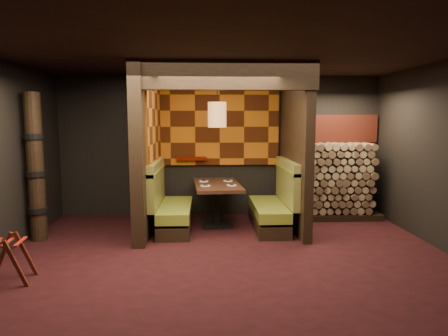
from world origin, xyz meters
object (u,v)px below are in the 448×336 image
Objects in this scene: booth_bench_right at (274,206)px; luggage_rack at (9,257)px; firewood_stack at (336,181)px; booth_bench_left at (170,207)px; dining_table at (217,196)px; totem_column at (36,168)px; pendant_lamp at (217,115)px.

luggage_rack is at bearing -148.05° from booth_bench_right.
booth_bench_left is at bearing -167.83° from firewood_stack.
totem_column is (-2.95, -0.77, 0.63)m from dining_table.
firewood_stack is at bearing 30.74° from luggage_rack.
totem_column is at bearing -166.81° from firewood_stack.
booth_bench_left is at bearing 52.46° from luggage_rack.
booth_bench_left is at bearing -169.00° from pendant_lamp.
pendant_lamp is at bearing 11.00° from booth_bench_left.
firewood_stack is (5.33, 1.25, -0.44)m from totem_column.
booth_bench_right is 4.29m from luggage_rack.
booth_bench_right is 1.07m from dining_table.
dining_table reaches higher than luggage_rack.
booth_bench_right is at bearing 0.00° from booth_bench_left.
dining_table is at bearing 14.16° from booth_bench_left.
totem_column is (-0.35, 1.72, 0.88)m from luggage_rack.
pendant_lamp is 3.16m from totem_column.
booth_bench_right is 1.56m from firewood_stack.
booth_bench_right reaches higher than luggage_rack.
booth_bench_left and booth_bench_right have the same top height.
dining_table is 1.50m from pendant_lamp.
booth_bench_left is 1.03× the size of dining_table.
firewood_stack reaches higher than luggage_rack.
firewood_stack is at bearing 11.44° from dining_table.
totem_column is at bearing -166.33° from pendant_lamp.
totem_column is at bearing 101.39° from luggage_rack.
booth_bench_right is 1.96m from pendant_lamp.
booth_bench_left is 2.30m from totem_column.
pendant_lamp is 1.67× the size of luggage_rack.
dining_table is at bearing -168.56° from firewood_stack.
luggage_rack is 0.35× the size of firewood_stack.
pendant_lamp is (0.86, 0.17, 1.65)m from booth_bench_left.
booth_bench_right is 0.92× the size of firewood_stack.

